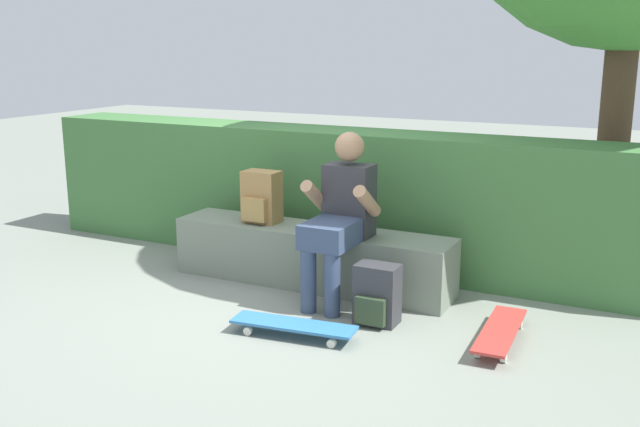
{
  "coord_description": "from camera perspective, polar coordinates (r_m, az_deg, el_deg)",
  "views": [
    {
      "loc": [
        2.43,
        -4.33,
        1.82
      ],
      "look_at": [
        0.08,
        0.36,
        0.56
      ],
      "focal_mm": 40.83,
      "sensor_mm": 36.0,
      "label": 1
    }
  ],
  "objects": [
    {
      "name": "bench_main",
      "position": [
        5.52,
        -0.69,
        -3.36
      ],
      "size": [
        2.19,
        0.44,
        0.44
      ],
      "color": "slate",
      "rests_on": "ground"
    },
    {
      "name": "backpack_on_ground",
      "position": [
        4.79,
        4.47,
        -6.42
      ],
      "size": [
        0.28,
        0.23,
        0.4
      ],
      "color": "#333338",
      "rests_on": "ground"
    },
    {
      "name": "backpack_on_bench",
      "position": [
        5.61,
        -4.63,
        1.25
      ],
      "size": [
        0.28,
        0.23,
        0.4
      ],
      "color": "#A37A47",
      "rests_on": "bench_main"
    },
    {
      "name": "person_skater",
      "position": [
        5.08,
        1.61,
        0.07
      ],
      "size": [
        0.49,
        0.62,
        1.19
      ],
      "color": "#333338",
      "rests_on": "ground"
    },
    {
      "name": "skateboard_beside_bench",
      "position": [
        4.66,
        13.93,
        -8.93
      ],
      "size": [
        0.24,
        0.81,
        0.09
      ],
      "color": "#BC3833",
      "rests_on": "ground"
    },
    {
      "name": "ground_plane",
      "position": [
        5.29,
        -2.5,
        -6.67
      ],
      "size": [
        24.0,
        24.0,
        0.0
      ],
      "primitive_type": "plane",
      "color": "gray"
    },
    {
      "name": "hedge_row",
      "position": [
        6.06,
        1.2,
        1.39
      ],
      "size": [
        5.51,
        0.54,
        1.11
      ],
      "color": "#3F713A",
      "rests_on": "ground"
    },
    {
      "name": "skateboard_near_person",
      "position": [
        4.61,
        -2.1,
        -8.76
      ],
      "size": [
        0.82,
        0.29,
        0.09
      ],
      "color": "teal",
      "rests_on": "ground"
    }
  ]
}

